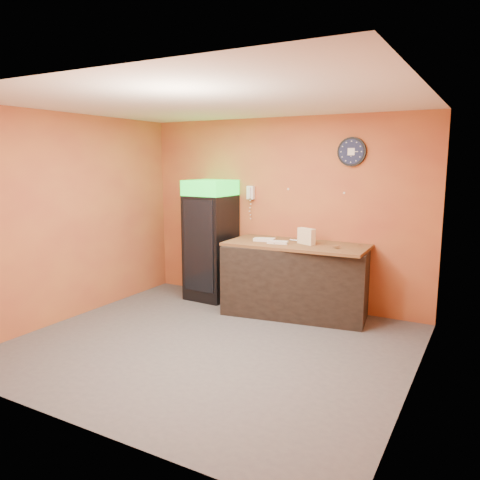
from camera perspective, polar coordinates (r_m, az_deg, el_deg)
The scene contains 15 objects.
floor at distance 5.72m, azimuth -3.45°, elevation -12.63°, with size 4.50×4.50×0.00m, color #47474C.
back_wall at distance 7.10m, azimuth 5.12°, elevation 3.41°, with size 4.50×0.02×2.80m, color #C27136.
left_wall at distance 6.82m, azimuth -19.78°, elevation 2.63°, with size 0.02×4.00×2.80m, color #C27136.
right_wall at distance 4.56m, azimuth 20.96°, elevation -0.66°, with size 0.02×4.00×2.80m, color #C27136.
ceiling at distance 5.33m, azimuth -3.77°, elevation 16.46°, with size 4.50×4.00×0.02m, color white.
beverage_cooler at distance 7.32m, azimuth -3.74°, elevation -0.22°, with size 0.68×0.69×1.87m.
prep_counter at distance 6.70m, azimuth 6.83°, elevation -4.89°, with size 1.97×0.88×0.98m, color black.
wall_clock at distance 6.68m, azimuth 13.47°, elevation 10.42°, with size 0.40×0.06×0.40m.
wall_phone at distance 7.25m, azimuth 1.28°, elevation 5.80°, with size 0.11×0.10×0.21m.
butcher_paper at distance 6.59m, azimuth 6.92°, elevation -0.57°, with size 1.97×0.91×0.04m, color brown.
sub_roll_stack at distance 6.51m, azimuth 8.10°, elevation 0.46°, with size 0.28×0.19×0.22m.
wrapped_sandwich_left at distance 6.71m, azimuth 2.96°, elevation 0.02°, with size 0.30×0.12×0.04m, color silver.
wrapped_sandwich_mid at distance 6.53m, azimuth 4.62°, elevation -0.28°, with size 0.28×0.11×0.04m, color silver.
wrapped_sandwich_right at distance 6.79m, azimuth 3.25°, elevation 0.10°, with size 0.25×0.10×0.04m, color silver.
kitchen_tool at distance 6.75m, azimuth 7.25°, elevation 0.07°, with size 0.06×0.06×0.06m, color silver.
Camera 1 is at (2.85, -4.46, 2.17)m, focal length 35.00 mm.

